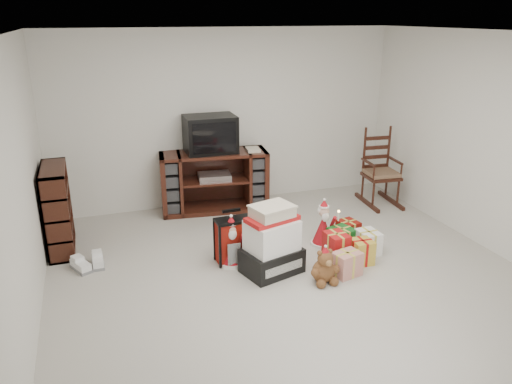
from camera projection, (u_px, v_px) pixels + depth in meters
room at (295, 166)px, 4.92m from camera, size 5.01×5.01×2.51m
tv_stand at (214, 181)px, 7.07m from camera, size 1.54×0.71×0.85m
bookshelf at (58, 211)px, 5.83m from camera, size 0.28×0.84×1.02m
rocking_chair at (379, 177)px, 7.36m from camera, size 0.53×0.81×1.16m
gift_pile at (272, 244)px, 5.35m from camera, size 0.70×0.59×0.76m
red_suitcase at (234, 240)px, 5.60m from camera, size 0.41×0.23×0.61m
stocking at (265, 236)px, 5.57m from camera, size 0.32×0.23×0.64m
teddy_bear at (324, 268)px, 5.20m from camera, size 0.25×0.22×0.37m
santa_figurine at (323, 228)px, 6.02m from camera, size 0.29×0.27×0.59m
mrs_claus_figurine at (232, 246)px, 5.55m from camera, size 0.29×0.27×0.59m
sneaker_pair at (89, 264)px, 5.53m from camera, size 0.38×0.32×0.11m
gift_cluster at (350, 246)px, 5.78m from camera, size 0.75×1.05×0.26m
crt_television at (210, 134)px, 6.85m from camera, size 0.70×0.51×0.51m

